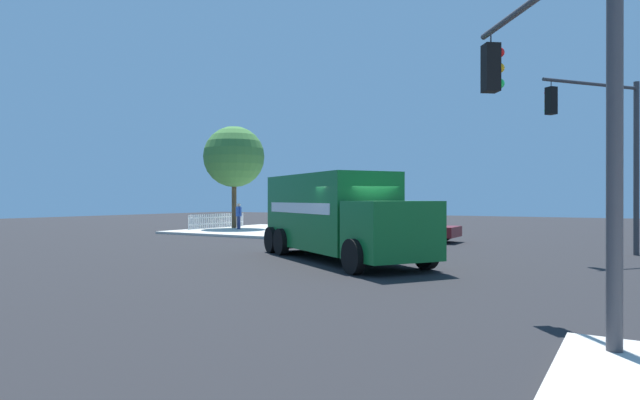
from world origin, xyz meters
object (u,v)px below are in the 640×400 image
pedestrian_crossing (278,214)px  pedestrian_near_corner (239,214)px  pickup_maroon (406,227)px  shade_tree_near (234,157)px  delivery_truck (337,215)px  traffic_light_primary (609,140)px  traffic_light_secondary (558,90)px

pedestrian_crossing → pedestrian_near_corner: bearing=-20.3°
pickup_maroon → shade_tree_near: (-2.73, -13.41, 4.21)m
pedestrian_near_corner → shade_tree_near: size_ratio=0.24×
pickup_maroon → pedestrian_near_corner: (-1.89, -12.31, 0.37)m
delivery_truck → pedestrian_near_corner: 16.92m
delivery_truck → traffic_light_primary: traffic_light_primary is taller
pedestrian_crossing → delivery_truck: bearing=42.0°
traffic_light_secondary → pickup_maroon: (-15.78, -8.75, -3.07)m
pedestrian_near_corner → shade_tree_near: (-0.84, -1.10, 3.84)m
pedestrian_crossing → shade_tree_near: (2.05, -2.16, 3.86)m
pickup_maroon → traffic_light_secondary: bearing=29.0°
pickup_maroon → pedestrian_crossing: size_ratio=3.20×
traffic_light_secondary → pickup_maroon: 18.30m
delivery_truck → pickup_maroon: (-8.69, -0.89, -0.82)m
pedestrian_near_corner → traffic_light_secondary: bearing=50.0°
traffic_light_primary → pickup_maroon: size_ratio=1.23×
traffic_light_primary → pedestrian_crossing: 21.82m
traffic_light_primary → pickup_maroon: bearing=-107.2°
delivery_truck → shade_tree_near: shade_tree_near is taller
traffic_light_primary → traffic_light_secondary: bearing=-1.0°
delivery_truck → pedestrian_near_corner: bearing=-128.7°
traffic_light_secondary → pickup_maroon: bearing=-151.0°
traffic_light_primary → delivery_truck: bearing=-53.9°
pedestrian_near_corner → pedestrian_crossing: (-2.88, 1.07, -0.02)m
delivery_truck → traffic_light_secondary: (7.10, 7.87, 2.25)m
traffic_light_secondary → pedestrian_crossing: (-20.56, -20.00, -2.72)m
pedestrian_near_corner → pedestrian_crossing: size_ratio=1.02×
pedestrian_crossing → pickup_maroon: bearing=67.0°
delivery_truck → traffic_light_secondary: bearing=47.9°
pickup_maroon → pedestrian_near_corner: pedestrian_near_corner is taller
delivery_truck → pedestrian_crossing: 18.13m
delivery_truck → pickup_maroon: bearing=-174.2°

